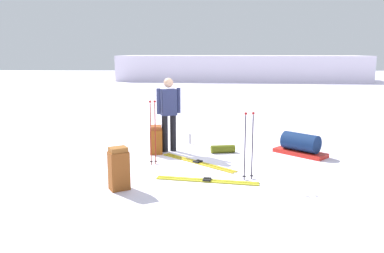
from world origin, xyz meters
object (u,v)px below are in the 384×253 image
at_px(ski_poles_planted_near, 153,129).
at_px(sleeping_mat_rolled, 223,149).
at_px(ski_pair_near, 198,162).
at_px(ski_poles_planted_far, 249,142).
at_px(thermos_bottle, 190,139).
at_px(skier_standing, 169,111).
at_px(backpack_large_dark, 119,169).
at_px(backpack_bright, 156,140).
at_px(ski_pair_far, 207,180).
at_px(gear_sled, 300,145).

relative_size(ski_poles_planted_near, sleeping_mat_rolled, 2.41).
xyz_separation_m(ski_pair_near, ski_poles_planted_far, (0.92, -1.05, 0.68)).
xyz_separation_m(ski_poles_planted_near, thermos_bottle, (0.70, 1.87, -0.60)).
distance_m(skier_standing, ski_pair_near, 1.51).
xyz_separation_m(ski_poles_planted_far, sleeping_mat_rolled, (-0.35, 1.91, -0.60)).
height_order(backpack_large_dark, ski_poles_planted_far, ski_poles_planted_far).
bearing_deg(skier_standing, backpack_bright, -146.57).
bearing_deg(backpack_large_dark, ski_poles_planted_near, 75.27).
xyz_separation_m(skier_standing, thermos_bottle, (0.46, 0.77, -0.82)).
bearing_deg(ski_pair_far, ski_pair_near, 98.55).
distance_m(ski_poles_planted_near, sleeping_mat_rolled, 1.88).
xyz_separation_m(ski_pair_far, ski_poles_planted_near, (-1.09, 1.06, 0.72)).
xyz_separation_m(ski_pair_far, backpack_large_dark, (-1.48, -0.45, 0.34)).
relative_size(backpack_large_dark, backpack_bright, 1.15).
height_order(ski_poles_planted_near, thermos_bottle, ski_poles_planted_near).
distance_m(ski_poles_planted_near, thermos_bottle, 2.08).
distance_m(backpack_large_dark, ski_poles_planted_near, 1.61).
xyz_separation_m(ski_pair_near, gear_sled, (2.30, 0.73, 0.21)).
relative_size(ski_pair_near, ski_poles_planted_near, 1.17).
xyz_separation_m(backpack_large_dark, sleeping_mat_rolled, (1.88, 2.48, -0.27)).
height_order(backpack_bright, thermos_bottle, backpack_bright).
bearing_deg(ski_pair_near, sleeping_mat_rolled, 56.49).
xyz_separation_m(ski_poles_planted_near, ski_poles_planted_far, (1.83, -0.93, -0.05)).
relative_size(ski_poles_planted_near, gear_sled, 1.15).
xyz_separation_m(backpack_bright, gear_sled, (3.25, -0.06, -0.08)).
bearing_deg(skier_standing, ski_poles_planted_far, -51.80).
relative_size(ski_poles_planted_far, thermos_bottle, 4.75).
bearing_deg(gear_sled, ski_poles_planted_near, -165.25).
distance_m(ski_pair_far, ski_poles_planted_far, 1.01).
bearing_deg(backpack_bright, thermos_bottle, 52.17).
height_order(ski_pair_far, gear_sled, gear_sled).
height_order(ski_poles_planted_far, thermos_bottle, ski_poles_planted_far).
distance_m(skier_standing, thermos_bottle, 1.22).
distance_m(ski_pair_far, backpack_bright, 2.28).
xyz_separation_m(skier_standing, backpack_bright, (-0.28, -0.18, -0.65)).
bearing_deg(ski_poles_planted_far, ski_poles_planted_near, 153.00).
bearing_deg(gear_sled, ski_pair_far, -138.16).
distance_m(skier_standing, backpack_bright, 0.73).
xyz_separation_m(backpack_large_dark, backpack_bright, (0.35, 2.42, -0.05)).
distance_m(ski_pair_near, thermos_bottle, 1.77).
height_order(ski_poles_planted_far, gear_sled, ski_poles_planted_far).
height_order(ski_pair_near, backpack_large_dark, backpack_large_dark).
bearing_deg(backpack_bright, backpack_large_dark, -98.32).
height_order(skier_standing, ski_pair_far, skier_standing).
xyz_separation_m(ski_pair_far, thermos_bottle, (-0.38, 2.92, 0.12)).
relative_size(ski_poles_planted_near, thermos_bottle, 5.10).
height_order(ski_pair_near, backpack_bright, backpack_bright).
bearing_deg(thermos_bottle, backpack_large_dark, -108.02).
height_order(skier_standing, sleeping_mat_rolled, skier_standing).
distance_m(ski_pair_near, ski_poles_planted_near, 1.17).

